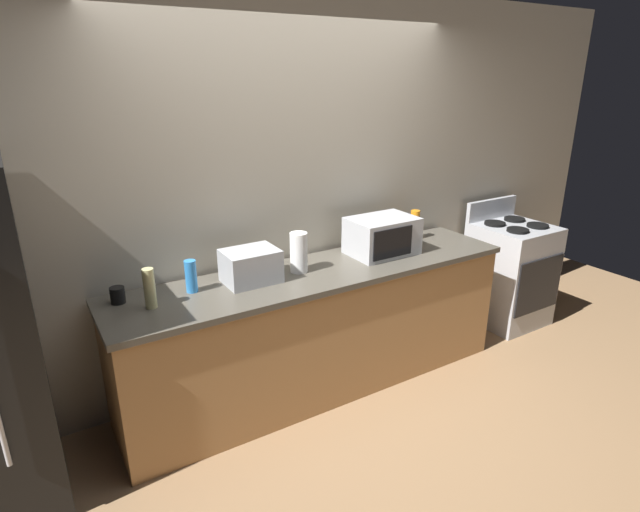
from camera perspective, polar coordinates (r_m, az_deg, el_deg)
The scene contains 11 objects.
ground_plane at distance 3.59m, azimuth 3.51°, elevation -17.12°, with size 8.00×8.00×0.00m, color #93704C.
back_wall at distance 3.65m, azimuth -3.41°, elevation 7.05°, with size 6.40×0.10×2.70m, color #B2A893.
counter_run at distance 3.63m, azimuth -0.00°, elevation -8.18°, with size 2.84×0.64×0.90m.
stove_range at distance 4.88m, azimuth 20.41°, elevation -1.77°, with size 0.60×0.61×1.08m.
microwave at distance 3.74m, azimuth 6.95°, elevation 2.25°, with size 0.48×0.35×0.27m.
toaster_oven at distance 3.25m, azimuth -7.74°, elevation -1.11°, with size 0.34×0.26×0.21m, color #B7BABF.
paper_towel_roll at distance 3.37m, azimuth -2.39°, elevation 0.40°, with size 0.12×0.12×0.27m, color white.
bottle_dish_soap at distance 4.12m, azimuth 10.53°, elevation 3.44°, with size 0.07×0.07×0.23m, color orange.
bottle_spray_cleaner at distance 3.16m, azimuth -14.21°, elevation -2.21°, with size 0.07×0.07×0.20m, color #338CE5.
bottle_vinegar at distance 3.01m, azimuth -18.50°, elevation -3.45°, with size 0.07×0.07×0.23m, color beige.
mug_black at distance 3.16m, azimuth -21.67°, elevation -4.08°, with size 0.08×0.08×0.10m, color black.
Camera 1 is at (-1.68, -2.33, 2.15)m, focal length 28.66 mm.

